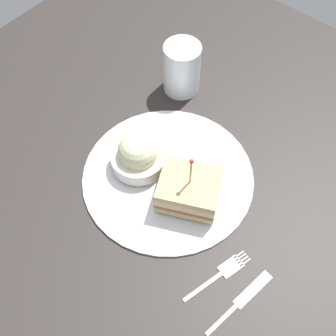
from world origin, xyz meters
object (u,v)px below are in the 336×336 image
at_px(plate, 168,176).
at_px(sandwich_half_center, 189,189).
at_px(fork, 223,272).
at_px(drink_glass, 182,70).
at_px(knife, 243,299).
at_px(coleslaw_bowl, 138,155).

xyz_separation_m(plate, sandwich_half_center, (0.05, -0.01, 0.03)).
bearing_deg(fork, sandwich_half_center, 151.63).
bearing_deg(drink_glass, sandwich_half_center, -48.05).
distance_m(plate, sandwich_half_center, 0.06).
bearing_deg(knife, drink_glass, 141.26).
relative_size(coleslaw_bowl, drink_glass, 0.93).
distance_m(coleslaw_bowl, knife, 0.28).
height_order(coleslaw_bowl, fork, coleslaw_bowl).
relative_size(fork, knife, 0.91).
bearing_deg(fork, coleslaw_bowl, 164.91).
bearing_deg(drink_glass, coleslaw_bowl, -72.16).
bearing_deg(coleslaw_bowl, fork, -15.09).
relative_size(plate, drink_glass, 2.86).
xyz_separation_m(coleslaw_bowl, fork, (0.22, -0.06, -0.03)).
height_order(coleslaw_bowl, drink_glass, drink_glass).
height_order(fork, knife, same).
distance_m(plate, knife, 0.23).
relative_size(drink_glass, fork, 0.84).
height_order(sandwich_half_center, knife, sandwich_half_center).
xyz_separation_m(sandwich_half_center, drink_glass, (-0.17, 0.19, 0.01)).
distance_m(fork, knife, 0.05).
bearing_deg(sandwich_half_center, coleslaw_bowl, -178.43).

